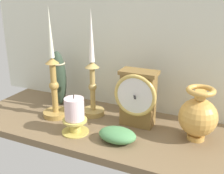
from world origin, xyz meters
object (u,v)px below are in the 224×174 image
Objects in this scene: tall_ceramic_vase at (58,78)px; brass_vase_bulbous at (198,116)px; pillar_candle_front at (75,115)px; mantel_clock at (138,97)px; candlestick_tall_left at (92,83)px; candlestick_tall_center at (54,86)px.

brass_vase_bulbous is at bearing -5.67° from tall_ceramic_vase.
pillar_candle_front is 25.00cm from tall_ceramic_vase.
tall_ceramic_vase reaches higher than brass_vase_bulbous.
mantel_clock is 1.13× the size of brass_vase_bulbous.
mantel_clock is 34.02cm from tall_ceramic_vase.
brass_vase_bulbous is at bearing -4.09° from candlestick_tall_left.
tall_ceramic_vase is (-53.40, 5.30, 3.00)cm from brass_vase_bulbous.
mantel_clock is at bearing 175.98° from brass_vase_bulbous.
candlestick_tall_center reaches higher than tall_ceramic_vase.
tall_ceramic_vase is (-17.67, 16.99, 4.93)cm from pillar_candle_front.
candlestick_tall_left is 16.68cm from tall_ceramic_vase.
candlestick_tall_left is 1.75× the size of tall_ceramic_vase.
brass_vase_bulbous is (48.57, 4.16, -3.52)cm from candlestick_tall_center.
candlestick_tall_left is at bearing 30.46° from candlestick_tall_center.
candlestick_tall_left is 37.33cm from brass_vase_bulbous.
candlestick_tall_center is at bearing -62.92° from tall_ceramic_vase.
pillar_candle_front is (-16.11, -13.07, -4.02)cm from mantel_clock.
candlestick_tall_center reaches higher than candlestick_tall_left.
candlestick_tall_center reaches higher than mantel_clock.
mantel_clock is 17.54cm from candlestick_tall_left.
candlestick_tall_left is at bearing 94.98° from pillar_candle_front.
mantel_clock is 0.50× the size of candlestick_tall_left.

